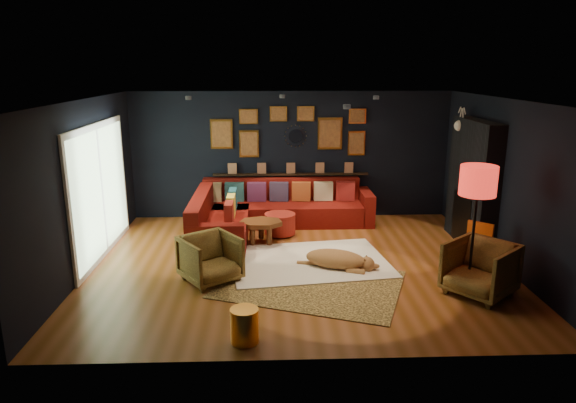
{
  "coord_description": "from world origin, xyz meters",
  "views": [
    {
      "loc": [
        -0.44,
        -7.68,
        3.09
      ],
      "look_at": [
        -0.14,
        0.3,
        0.97
      ],
      "focal_mm": 32.0,
      "sensor_mm": 36.0,
      "label": 1
    }
  ],
  "objects_px": {
    "dog": "(336,256)",
    "orange_chair": "(477,246)",
    "coffee_table": "(261,225)",
    "sectional": "(261,214)",
    "floor_lamp": "(478,186)",
    "gold_stool": "(245,325)",
    "armchair_left": "(210,257)",
    "armchair_right": "(480,266)",
    "pouf": "(280,223)"
  },
  "relations": [
    {
      "from": "coffee_table",
      "to": "gold_stool",
      "type": "height_order",
      "value": "coffee_table"
    },
    {
      "from": "armchair_left",
      "to": "floor_lamp",
      "type": "height_order",
      "value": "floor_lamp"
    },
    {
      "from": "armchair_right",
      "to": "floor_lamp",
      "type": "xyz_separation_m",
      "value": [
        -0.08,
        0.15,
        1.1
      ]
    },
    {
      "from": "pouf",
      "to": "armchair_left",
      "type": "bearing_deg",
      "value": -116.91
    },
    {
      "from": "armchair_left",
      "to": "floor_lamp",
      "type": "bearing_deg",
      "value": -42.39
    },
    {
      "from": "orange_chair",
      "to": "dog",
      "type": "relative_size",
      "value": 0.63
    },
    {
      "from": "gold_stool",
      "to": "orange_chair",
      "type": "height_order",
      "value": "orange_chair"
    },
    {
      "from": "gold_stool",
      "to": "pouf",
      "type": "bearing_deg",
      "value": 82.76
    },
    {
      "from": "coffee_table",
      "to": "floor_lamp",
      "type": "relative_size",
      "value": 0.45
    },
    {
      "from": "dog",
      "to": "armchair_left",
      "type": "bearing_deg",
      "value": -147.83
    },
    {
      "from": "armchair_left",
      "to": "orange_chair",
      "type": "distance_m",
      "value": 3.97
    },
    {
      "from": "pouf",
      "to": "dog",
      "type": "distance_m",
      "value": 1.89
    },
    {
      "from": "armchair_left",
      "to": "orange_chair",
      "type": "relative_size",
      "value": 0.93
    },
    {
      "from": "orange_chair",
      "to": "floor_lamp",
      "type": "distance_m",
      "value": 1.18
    },
    {
      "from": "orange_chair",
      "to": "coffee_table",
      "type": "bearing_deg",
      "value": -162.36
    },
    {
      "from": "armchair_left",
      "to": "orange_chair",
      "type": "height_order",
      "value": "orange_chair"
    },
    {
      "from": "pouf",
      "to": "orange_chair",
      "type": "xyz_separation_m",
      "value": [
        2.9,
        -2.05,
        0.26
      ]
    },
    {
      "from": "coffee_table",
      "to": "pouf",
      "type": "xyz_separation_m",
      "value": [
        0.35,
        0.48,
        -0.12
      ]
    },
    {
      "from": "dog",
      "to": "sectional",
      "type": "bearing_deg",
      "value": 141.13
    },
    {
      "from": "sectional",
      "to": "floor_lamp",
      "type": "distance_m",
      "value": 4.3
    },
    {
      "from": "sectional",
      "to": "gold_stool",
      "type": "bearing_deg",
      "value": -91.74
    },
    {
      "from": "coffee_table",
      "to": "gold_stool",
      "type": "distance_m",
      "value": 3.37
    },
    {
      "from": "coffee_table",
      "to": "armchair_left",
      "type": "height_order",
      "value": "armchair_left"
    },
    {
      "from": "pouf",
      "to": "floor_lamp",
      "type": "height_order",
      "value": "floor_lamp"
    },
    {
      "from": "sectional",
      "to": "gold_stool",
      "type": "height_order",
      "value": "sectional"
    },
    {
      "from": "orange_chair",
      "to": "armchair_right",
      "type": "bearing_deg",
      "value": -63.67
    },
    {
      "from": "dog",
      "to": "orange_chair",
      "type": "bearing_deg",
      "value": 10.72
    },
    {
      "from": "coffee_table",
      "to": "dog",
      "type": "relative_size",
      "value": 0.62
    },
    {
      "from": "floor_lamp",
      "to": "armchair_left",
      "type": "bearing_deg",
      "value": 173.09
    },
    {
      "from": "coffee_table",
      "to": "armchair_right",
      "type": "height_order",
      "value": "armchair_right"
    },
    {
      "from": "floor_lamp",
      "to": "coffee_table",
      "type": "bearing_deg",
      "value": 145.2
    },
    {
      "from": "coffee_table",
      "to": "armchair_right",
      "type": "xyz_separation_m",
      "value": [
        3.05,
        -2.22,
        0.07
      ]
    },
    {
      "from": "sectional",
      "to": "armchair_right",
      "type": "bearing_deg",
      "value": -44.47
    },
    {
      "from": "gold_stool",
      "to": "floor_lamp",
      "type": "distance_m",
      "value": 3.62
    },
    {
      "from": "armchair_left",
      "to": "floor_lamp",
      "type": "relative_size",
      "value": 0.43
    },
    {
      "from": "gold_stool",
      "to": "floor_lamp",
      "type": "bearing_deg",
      "value": 22.72
    },
    {
      "from": "pouf",
      "to": "orange_chair",
      "type": "relative_size",
      "value": 0.7
    },
    {
      "from": "armchair_left",
      "to": "armchair_right",
      "type": "relative_size",
      "value": 0.92
    },
    {
      "from": "coffee_table",
      "to": "armchair_right",
      "type": "bearing_deg",
      "value": -36.02
    },
    {
      "from": "sectional",
      "to": "armchair_right",
      "type": "distance_m",
      "value": 4.3
    },
    {
      "from": "orange_chair",
      "to": "dog",
      "type": "distance_m",
      "value": 2.11
    },
    {
      "from": "orange_chair",
      "to": "floor_lamp",
      "type": "height_order",
      "value": "floor_lamp"
    },
    {
      "from": "armchair_right",
      "to": "dog",
      "type": "relative_size",
      "value": 0.64
    },
    {
      "from": "orange_chair",
      "to": "floor_lamp",
      "type": "xyz_separation_m",
      "value": [
        -0.28,
        -0.5,
        1.04
      ]
    },
    {
      "from": "pouf",
      "to": "armchair_right",
      "type": "distance_m",
      "value": 3.82
    },
    {
      "from": "pouf",
      "to": "gold_stool",
      "type": "bearing_deg",
      "value": -97.24
    },
    {
      "from": "armchair_right",
      "to": "gold_stool",
      "type": "distance_m",
      "value": 3.4
    },
    {
      "from": "gold_stool",
      "to": "sectional",
      "type": "bearing_deg",
      "value": 88.26
    },
    {
      "from": "coffee_table",
      "to": "orange_chair",
      "type": "height_order",
      "value": "orange_chair"
    },
    {
      "from": "orange_chair",
      "to": "gold_stool",
      "type": "bearing_deg",
      "value": -108.64
    }
  ]
}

